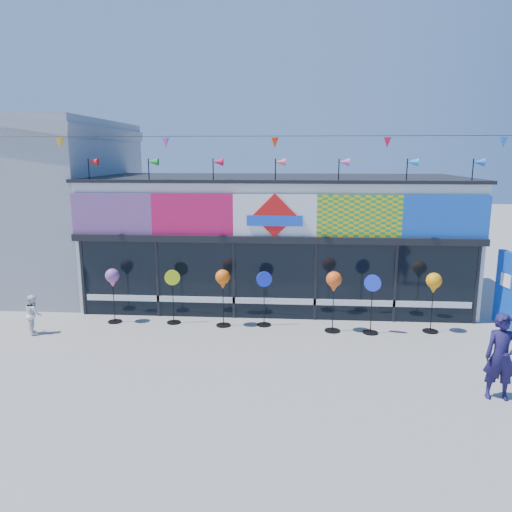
# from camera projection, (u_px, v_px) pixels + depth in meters

# --- Properties ---
(ground) EXTENTS (80.00, 80.00, 0.00)m
(ground) POSITION_uv_depth(u_px,v_px,m) (268.00, 366.00, 11.58)
(ground) COLOR gray
(ground) RESTS_ON ground
(kite_shop) EXTENTS (16.00, 5.70, 5.31)m
(kite_shop) POSITION_uv_depth(u_px,v_px,m) (277.00, 237.00, 16.98)
(kite_shop) COLOR white
(kite_shop) RESTS_ON ground
(neighbour_building) EXTENTS (8.18, 7.20, 6.87)m
(neighbour_building) POSITION_uv_depth(u_px,v_px,m) (9.00, 199.00, 18.51)
(neighbour_building) COLOR #989A9C
(neighbour_building) RESTS_ON ground
(blue_sign) EXTENTS (0.32, 1.08, 2.13)m
(blue_sign) POSITION_uv_depth(u_px,v_px,m) (508.00, 289.00, 14.09)
(blue_sign) COLOR #0C41B9
(blue_sign) RESTS_ON ground
(spinner_0) EXTENTS (0.41, 0.41, 1.60)m
(spinner_0) POSITION_uv_depth(u_px,v_px,m) (113.00, 280.00, 14.33)
(spinner_0) COLOR black
(spinner_0) RESTS_ON ground
(spinner_1) EXTENTS (0.44, 0.40, 1.58)m
(spinner_1) POSITION_uv_depth(u_px,v_px,m) (173.00, 295.00, 14.36)
(spinner_1) COLOR black
(spinner_1) RESTS_ON ground
(spinner_2) EXTENTS (0.42, 0.42, 1.65)m
(spinner_2) POSITION_uv_depth(u_px,v_px,m) (223.00, 281.00, 14.02)
(spinner_2) COLOR black
(spinner_2) RESTS_ON ground
(spinner_3) EXTENTS (0.44, 0.40, 1.58)m
(spinner_3) POSITION_uv_depth(u_px,v_px,m) (264.00, 297.00, 14.15)
(spinner_3) COLOR black
(spinner_3) RESTS_ON ground
(spinner_4) EXTENTS (0.43, 0.43, 1.70)m
(spinner_4) POSITION_uv_depth(u_px,v_px,m) (334.00, 284.00, 13.57)
(spinner_4) COLOR black
(spinner_4) RESTS_ON ground
(spinner_5) EXTENTS (0.45, 0.42, 1.65)m
(spinner_5) POSITION_uv_depth(u_px,v_px,m) (372.00, 303.00, 13.51)
(spinner_5) COLOR black
(spinner_5) RESTS_ON ground
(spinner_6) EXTENTS (0.42, 0.42, 1.67)m
(spinner_6) POSITION_uv_depth(u_px,v_px,m) (434.00, 285.00, 13.53)
(spinner_6) COLOR black
(spinner_6) RESTS_ON ground
(adult_man) EXTENTS (0.68, 0.47, 1.77)m
(adult_man) POSITION_uv_depth(u_px,v_px,m) (501.00, 357.00, 9.86)
(adult_man) COLOR #18133D
(adult_man) RESTS_ON ground
(child) EXTENTS (0.55, 0.60, 1.08)m
(child) POSITION_uv_depth(u_px,v_px,m) (34.00, 314.00, 13.59)
(child) COLOR white
(child) RESTS_ON ground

